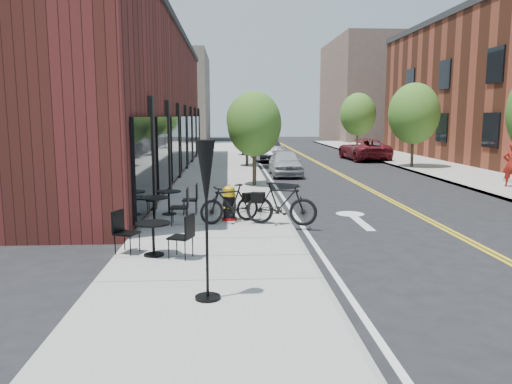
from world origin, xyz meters
name	(u,v)px	position (x,y,z in m)	size (l,w,h in m)	color
ground	(300,242)	(0.00, 0.00, 0.00)	(120.00, 120.00, 0.00)	black
sidewalk_near	(221,183)	(-2.00, 10.00, 0.06)	(4.00, 70.00, 0.12)	#9E9B93
sidewalk_far	(492,181)	(10.00, 10.00, 0.06)	(4.00, 70.00, 0.12)	#9E9B93
building_near	(130,104)	(-6.50, 14.00, 3.50)	(5.00, 28.00, 7.00)	#421A15
bg_building_left	(173,98)	(-8.00, 48.00, 5.00)	(8.00, 14.00, 10.00)	#726656
bg_building_right	(372,91)	(16.00, 50.00, 6.00)	(10.00, 16.00, 12.00)	brown
tree_near_a	(254,124)	(-0.60, 9.00, 2.60)	(2.20, 2.20, 3.81)	#382B1E
tree_near_b	(247,120)	(-0.60, 17.00, 2.71)	(2.30, 2.30, 3.98)	#382B1E
tree_near_c	(243,122)	(-0.60, 25.00, 2.53)	(2.10, 2.10, 3.67)	#382B1E
tree_near_d	(240,118)	(-0.60, 33.00, 2.79)	(2.40, 2.40, 4.11)	#382B1E
tree_far_b	(414,114)	(8.60, 16.00, 3.06)	(2.80, 2.80, 4.62)	#382B1E
tree_far_c	(358,114)	(8.60, 28.00, 3.06)	(2.80, 2.80, 4.62)	#382B1E
fire_hydrant	(229,203)	(-1.65, 2.05, 0.58)	(0.48, 0.48, 0.97)	maroon
bicycle_left	(230,204)	(-1.63, 1.69, 0.63)	(0.48, 1.70, 1.02)	black
bicycle_right	(281,204)	(-0.30, 1.33, 0.68)	(0.53, 1.87, 1.12)	black
bistro_set_a	(153,234)	(-3.19, -1.39, 0.56)	(1.67, 0.96, 0.88)	black
bistro_set_b	(154,207)	(-3.60, 1.51, 0.60)	(1.76, 0.77, 0.95)	black
bistro_set_c	(169,199)	(-3.38, 2.91, 0.56)	(1.64, 0.72, 0.88)	black
patio_umbrella	(206,186)	(-2.00, -3.90, 1.88)	(0.40, 0.40, 2.46)	black
parked_car_a	(285,163)	(1.14, 13.12, 0.64)	(1.51, 3.74, 1.28)	#A8ACB1
parked_car_b	(266,150)	(0.80, 21.35, 0.75)	(1.58, 4.53, 1.49)	black
parked_car_c	(266,145)	(1.28, 27.13, 0.72)	(2.01, 4.94, 1.43)	#A6A6AB
parked_car_far	(364,149)	(7.40, 21.63, 0.71)	(2.37, 5.14, 1.43)	maroon
pedestrian	(512,164)	(9.63, 7.91, 1.01)	(0.65, 0.43, 1.79)	maroon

